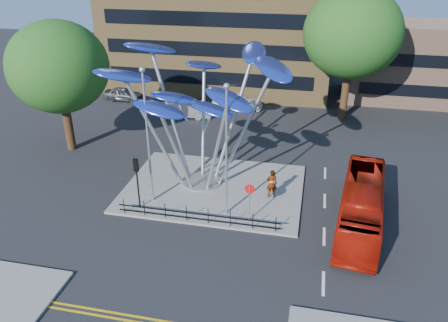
% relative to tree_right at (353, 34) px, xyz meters
% --- Properties ---
extents(ground, '(120.00, 120.00, 0.00)m').
position_rel_tree_right_xyz_m(ground, '(-8.00, -22.00, -8.04)').
color(ground, black).
rests_on(ground, ground).
extents(traffic_island, '(12.00, 9.00, 0.15)m').
position_rel_tree_right_xyz_m(traffic_island, '(-9.00, -16.00, -7.96)').
color(traffic_island, slate).
rests_on(traffic_island, ground).
extents(low_building_near, '(15.00, 8.00, 8.00)m').
position_rel_tree_right_xyz_m(low_building_near, '(8.00, 8.00, -4.04)').
color(low_building_near, '#A77B62').
rests_on(low_building_near, ground).
extents(tree_right, '(8.80, 8.80, 12.11)m').
position_rel_tree_right_xyz_m(tree_right, '(0.00, 0.00, 0.00)').
color(tree_right, black).
rests_on(tree_right, ground).
extents(tree_left, '(7.60, 7.60, 10.32)m').
position_rel_tree_right_xyz_m(tree_left, '(-22.00, -12.00, -1.24)').
color(tree_left, black).
rests_on(tree_left, ground).
extents(leaf_sculpture, '(12.72, 9.54, 9.51)m').
position_rel_tree_right_xyz_m(leaf_sculpture, '(-10.07, -15.32, -1.16)').
color(leaf_sculpture, '#9EA0A5').
rests_on(leaf_sculpture, traffic_island).
extents(street_lamp_left, '(0.36, 0.36, 8.80)m').
position_rel_tree_right_xyz_m(street_lamp_left, '(-12.50, -18.50, -2.68)').
color(street_lamp_left, '#9EA0A5').
rests_on(street_lamp_left, traffic_island).
extents(street_lamp_right, '(0.36, 0.36, 8.30)m').
position_rel_tree_right_xyz_m(street_lamp_right, '(-7.50, -19.00, -2.94)').
color(street_lamp_right, '#9EA0A5').
rests_on(street_lamp_right, traffic_island).
extents(traffic_light_island, '(0.28, 0.18, 3.42)m').
position_rel_tree_right_xyz_m(traffic_light_island, '(-13.00, -19.50, -5.42)').
color(traffic_light_island, black).
rests_on(traffic_light_island, traffic_island).
extents(no_entry_sign_island, '(0.60, 0.10, 2.45)m').
position_rel_tree_right_xyz_m(no_entry_sign_island, '(-6.00, -19.48, -6.22)').
color(no_entry_sign_island, '#9EA0A5').
rests_on(no_entry_sign_island, traffic_island).
extents(pedestrian_railing_front, '(10.00, 0.06, 1.00)m').
position_rel_tree_right_xyz_m(pedestrian_railing_front, '(-9.00, -20.30, -7.48)').
color(pedestrian_railing_front, black).
rests_on(pedestrian_railing_front, traffic_island).
extents(red_bus, '(3.42, 9.88, 2.70)m').
position_rel_tree_right_xyz_m(red_bus, '(0.50, -18.32, -6.69)').
color(red_bus, '#9E1307').
rests_on(red_bus, ground).
extents(pedestrian, '(0.82, 0.65, 1.97)m').
position_rel_tree_right_xyz_m(pedestrian, '(-5.00, -16.46, -6.90)').
color(pedestrian, gray).
rests_on(pedestrian, traffic_island).
extents(parked_car_left, '(4.27, 1.85, 1.43)m').
position_rel_tree_right_xyz_m(parked_car_left, '(-22.92, 0.57, -7.32)').
color(parked_car_left, '#3E4146').
rests_on(parked_car_left, ground).
extents(parked_car_mid, '(5.11, 2.31, 1.63)m').
position_rel_tree_right_xyz_m(parked_car_mid, '(-15.00, -2.89, -7.22)').
color(parked_car_mid, '#ABADB3').
rests_on(parked_car_mid, ground).
extents(parked_car_right, '(5.36, 2.50, 1.51)m').
position_rel_tree_right_xyz_m(parked_car_right, '(-10.50, 0.63, -7.28)').
color(parked_car_right, white).
rests_on(parked_car_right, ground).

